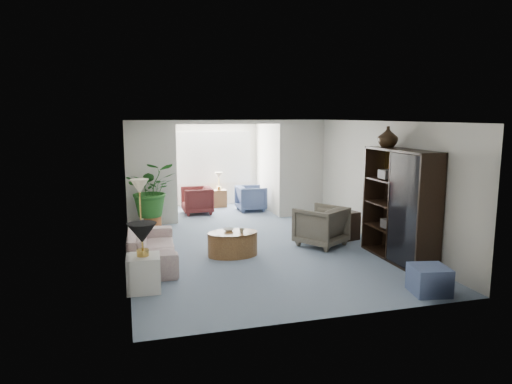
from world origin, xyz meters
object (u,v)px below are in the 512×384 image
object	(u,v)px
floor_lamp	(139,186)
sunroom_table	(219,198)
end_table	(144,273)
coffee_bowl	(229,230)
entertainment_cabinet	(400,205)
cabinet_urn	(388,137)
sunroom_chair_blue	(251,198)
side_table_dark	(346,226)
sunroom_chair_maroon	(197,200)
coffee_cup	(242,231)
coffee_table	(233,244)
sofa	(152,246)
table_lamp	(142,233)
ottoman	(429,280)
wingback_chair	(321,226)
framed_picture	(386,162)
plant_pot	(153,223)

from	to	relation	value
floor_lamp	sunroom_table	size ratio (longest dim) A/B	0.72
end_table	coffee_bowl	distance (m)	2.23
entertainment_cabinet	cabinet_urn	distance (m)	1.31
coffee_bowl	sunroom_chair_blue	bearing A→B (deg)	69.16
side_table_dark	sunroom_chair_maroon	distance (m)	4.38
entertainment_cabinet	coffee_cup	bearing A→B (deg)	160.08
coffee_table	end_table	bearing A→B (deg)	-140.49
sofa	table_lamp	size ratio (longest dim) A/B	4.77
entertainment_cabinet	sunroom_table	bearing A→B (deg)	110.29
sunroom_chair_blue	sunroom_table	bearing A→B (deg)	44.38
coffee_table	ottoman	size ratio (longest dim) A/B	1.84
wingback_chair	sunroom_table	size ratio (longest dim) A/B	1.78
cabinet_urn	side_table_dark	bearing A→B (deg)	103.59
coffee_cup	ottoman	bearing A→B (deg)	-48.90
floor_lamp	sunroom_table	bearing A→B (deg)	58.71
end_table	ottoman	distance (m)	4.26
table_lamp	coffee_bowl	size ratio (longest dim) A/B	2.21
framed_picture	floor_lamp	size ratio (longest dim) A/B	1.39
end_table	table_lamp	world-z (taller)	table_lamp
table_lamp	sunroom_table	bearing A→B (deg)	68.88
floor_lamp	wingback_chair	xyz separation A→B (m)	(3.51, -0.73, -0.85)
ottoman	sunroom_chair_blue	bearing A→B (deg)	98.05
coffee_bowl	plant_pot	xyz separation A→B (m)	(-1.28, 2.36, -0.31)
coffee_table	coffee_bowl	world-z (taller)	coffee_bowl
sunroom_chair_maroon	floor_lamp	bearing A→B (deg)	-27.72
sofa	coffee_table	bearing A→B (deg)	-85.71
sofa	coffee_bowl	bearing A→B (deg)	-81.69
floor_lamp	sunroom_table	distance (m)	4.57
table_lamp	side_table_dark	world-z (taller)	table_lamp
end_table	wingback_chair	bearing A→B (deg)	24.13
end_table	cabinet_urn	xyz separation A→B (m)	(4.53, 0.82, 1.95)
entertainment_cabinet	plant_pot	xyz separation A→B (m)	(-4.17, 3.53, -0.85)
entertainment_cabinet	sunroom_chair_maroon	distance (m)	5.88
wingback_chair	sunroom_chair_maroon	bearing A→B (deg)	-96.21
framed_picture	sunroom_chair_blue	xyz separation A→B (m)	(-1.63, 4.15, -1.35)
cabinet_urn	ottoman	xyz separation A→B (m)	(-0.46, -2.08, -2.01)
end_table	wingback_chair	world-z (taller)	wingback_chair
end_table	coffee_bowl	size ratio (longest dim) A/B	2.71
coffee_table	plant_pot	xyz separation A→B (m)	(-1.33, 2.46, -0.07)
framed_picture	sofa	world-z (taller)	framed_picture
end_table	wingback_chair	xyz separation A→B (m)	(3.57, 1.60, 0.13)
end_table	coffee_bowl	bearing A→B (deg)	42.33
sofa	end_table	xyz separation A→B (m)	(-0.20, -1.35, -0.04)
ottoman	table_lamp	bearing A→B (deg)	162.79
table_lamp	side_table_dark	distance (m)	4.71
coffee_cup	plant_pot	world-z (taller)	coffee_cup
sofa	floor_lamp	distance (m)	1.37
table_lamp	plant_pot	bearing A→B (deg)	84.61
sunroom_chair_maroon	table_lamp	bearing A→B (deg)	-17.37
floor_lamp	plant_pot	size ratio (longest dim) A/B	0.90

